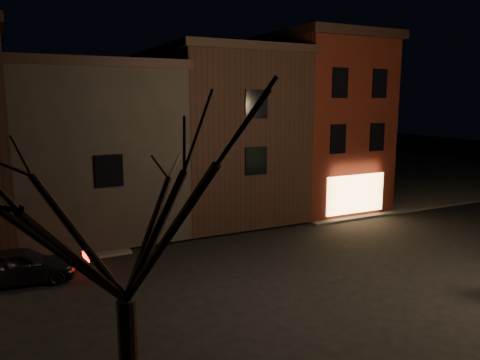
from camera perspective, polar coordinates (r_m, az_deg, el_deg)
ground at (r=19.03m, az=5.96°, el=-11.07°), size 120.00×120.00×0.00m
sidewalk_far_right at (r=46.32m, az=13.38°, el=1.28°), size 30.00×30.00×0.12m
corner_building at (r=30.16m, az=9.20°, el=7.13°), size 6.50×8.50×10.50m
row_building_a at (r=27.82m, az=-3.06°, el=5.85°), size 7.30×10.30×9.40m
row_building_b at (r=25.81m, az=-17.97°, el=3.95°), size 7.80×10.30×8.40m
bare_tree_left at (r=8.18m, az=-14.34°, el=0.02°), size 5.60×5.60×7.50m
parked_car_a at (r=19.43m, az=-25.31°, el=-9.43°), size 4.14×2.04×1.36m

